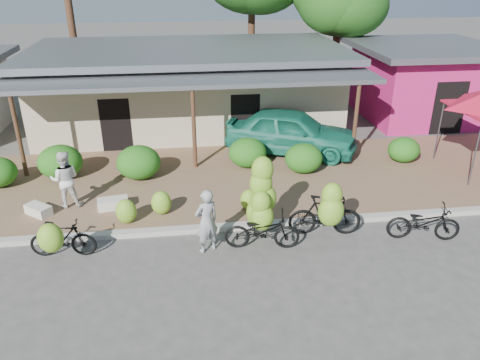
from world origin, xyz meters
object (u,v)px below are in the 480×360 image
(bike_center, at_px, (262,214))
(bystander, at_px, (65,179))
(bike_left, at_px, (60,239))
(bike_right, at_px, (327,213))
(bike_far_right, at_px, (424,223))
(sack_near, at_px, (113,203))
(vendor, at_px, (207,221))
(teal_van, at_px, (291,132))
(sack_far, at_px, (38,210))

(bike_center, relative_size, bystander, 1.34)
(bike_left, distance_m, bike_right, 6.59)
(bike_far_right, bearing_deg, sack_near, 84.33)
(vendor, bearing_deg, bike_far_right, 152.16)
(bike_center, height_order, vendor, bike_center)
(bike_far_right, bearing_deg, bike_center, 96.38)
(bike_far_right, bearing_deg, teal_van, 30.36)
(bike_center, xyz_separation_m, bystander, (-5.25, 2.46, 0.13))
(bike_center, relative_size, bike_right, 1.15)
(bystander, bearing_deg, sack_far, 27.30)
(bike_right, bearing_deg, bike_far_right, -91.64)
(bike_right, height_order, sack_far, bike_right)
(vendor, height_order, bystander, bystander)
(bike_center, height_order, bike_right, bike_center)
(bike_left, distance_m, bystander, 2.64)
(sack_near, bearing_deg, sack_far, -176.80)
(bike_center, height_order, bystander, bike_center)
(bike_center, relative_size, sack_far, 3.02)
(sack_near, bearing_deg, bike_far_right, -17.21)
(bike_left, distance_m, bike_far_right, 9.07)
(sack_far, height_order, teal_van, teal_van)
(bike_center, height_order, sack_near, bike_center)
(bike_right, relative_size, bike_far_right, 1.01)
(sack_far, xyz_separation_m, bystander, (0.74, 0.43, 0.70))
(sack_far, height_order, vendor, vendor)
(bike_center, bearing_deg, bike_far_right, -87.30)
(sack_far, bearing_deg, bystander, 30.08)
(bike_far_right, bearing_deg, bike_left, 100.01)
(sack_near, bearing_deg, bystander, 166.12)
(bike_right, height_order, vendor, bike_right)
(bike_center, height_order, teal_van, bike_center)
(bike_center, relative_size, vendor, 1.34)
(bike_left, relative_size, bike_center, 0.73)
(bike_right, distance_m, sack_near, 6.05)
(bike_left, distance_m, bike_center, 4.91)
(bike_left, bearing_deg, bike_far_right, -86.15)
(bike_center, distance_m, bike_far_right, 4.19)
(sack_far, bearing_deg, teal_van, 24.63)
(vendor, bearing_deg, teal_van, -146.51)
(bike_left, bearing_deg, teal_van, -44.61)
(sack_far, distance_m, vendor, 5.14)
(bike_center, distance_m, vendor, 1.42)
(bike_far_right, relative_size, sack_far, 2.59)
(bike_far_right, bearing_deg, bystander, 84.78)
(bystander, xyz_separation_m, teal_van, (7.33, 3.27, -0.03))
(bike_left, xyz_separation_m, bike_far_right, (9.06, -0.24, -0.10))
(vendor, height_order, teal_van, teal_van)
(bike_far_right, distance_m, teal_van, 6.46)
(vendor, relative_size, bystander, 1.00)
(bike_center, xyz_separation_m, vendor, (-1.40, -0.21, 0.01))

